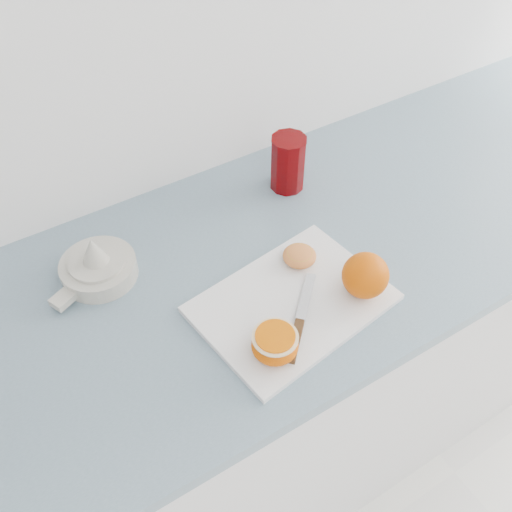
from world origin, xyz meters
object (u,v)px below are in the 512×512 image
Objects in this scene: cutting_board at (292,303)px; half_orange at (275,344)px; citrus_juicer at (97,267)px; red_tumbler at (288,165)px; counter at (241,387)px.

half_orange is at bearing -139.05° from cutting_board.
citrus_juicer is at bearing 119.70° from half_orange.
red_tumbler is (0.18, 0.29, 0.05)m from cutting_board.
half_orange is (-0.09, -0.08, 0.03)m from cutting_board.
counter is 6.78× the size of cutting_board.
counter is at bearing -27.97° from citrus_juicer.
half_orange reaches higher than counter.
half_orange is 0.63× the size of red_tumbler.
half_orange is at bearing -60.30° from citrus_juicer.
counter is at bearing 77.85° from half_orange.
citrus_juicer is 0.45m from red_tumbler.
counter is 12.75× the size of citrus_juicer.
citrus_juicer is (-0.19, 0.33, -0.01)m from half_orange.
red_tumbler reaches higher than half_orange.
cutting_board is 0.34m from red_tumbler.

